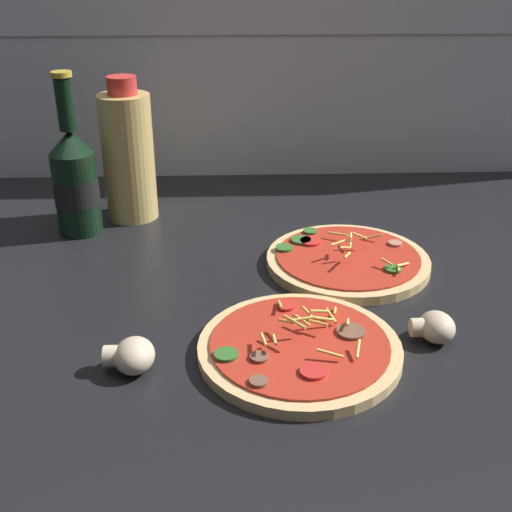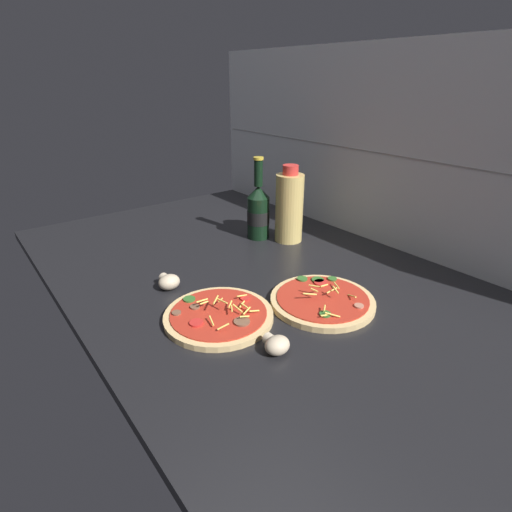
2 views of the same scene
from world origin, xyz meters
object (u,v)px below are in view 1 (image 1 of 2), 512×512
at_px(pizza_near, 303,348).
at_px(mushroom_left, 135,355).
at_px(oil_bottle, 131,155).
at_px(mushroom_right, 438,327).
at_px(pizza_far, 350,260).
at_px(beer_bottle, 78,180).

bearing_deg(pizza_near, mushroom_left, -173.05).
height_order(oil_bottle, mushroom_right, oil_bottle).
bearing_deg(pizza_near, mushroom_right, 8.19).
bearing_deg(mushroom_left, oil_bottle, 97.48).
bearing_deg(oil_bottle, mushroom_right, -44.23).
distance_m(pizza_far, mushroom_left, 0.38).
xyz_separation_m(pizza_near, pizza_far, (0.09, 0.22, 0.00)).
height_order(pizza_near, mushroom_left, pizza_near).
bearing_deg(oil_bottle, pizza_far, -30.53).
height_order(mushroom_left, mushroom_right, mushroom_left).
bearing_deg(mushroom_right, oil_bottle, 135.77).
height_order(pizza_near, mushroom_right, pizza_near).
distance_m(beer_bottle, oil_bottle, 0.10).
xyz_separation_m(pizza_near, oil_bottle, (-0.25, 0.43, 0.10)).
bearing_deg(beer_bottle, mushroom_left, -70.58).
xyz_separation_m(pizza_far, beer_bottle, (-0.42, 0.14, 0.08)).
height_order(pizza_far, mushroom_left, pizza_far).
height_order(pizza_near, oil_bottle, oil_bottle).
relative_size(pizza_near, mushroom_left, 4.19).
distance_m(pizza_far, mushroom_right, 0.21).
bearing_deg(pizza_near, pizza_far, 67.41).
height_order(beer_bottle, oil_bottle, beer_bottle).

